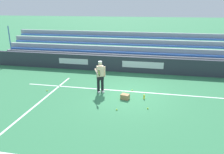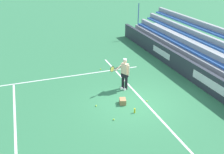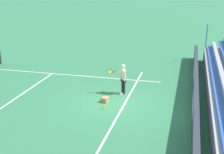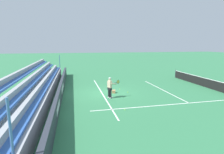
% 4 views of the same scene
% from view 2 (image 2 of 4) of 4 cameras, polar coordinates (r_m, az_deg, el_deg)
% --- Properties ---
extents(ground_plane, '(160.00, 160.00, 0.00)m').
position_cam_2_polar(ground_plane, '(12.83, 4.86, -5.59)').
color(ground_plane, '#337A4C').
extents(court_baseline_white, '(12.00, 0.10, 0.01)m').
position_cam_2_polar(court_baseline_white, '(13.02, 6.87, -5.18)').
color(court_baseline_white, white).
rests_on(court_baseline_white, ground).
extents(court_sideline_white, '(0.10, 12.00, 0.01)m').
position_cam_2_polar(court_sideline_white, '(15.56, -15.15, -0.68)').
color(court_sideline_white, white).
rests_on(court_sideline_white, ground).
extents(court_service_line_white, '(8.22, 0.10, 0.01)m').
position_cam_2_polar(court_service_line_white, '(11.95, -20.36, -9.74)').
color(court_service_line_white, white).
rests_on(court_service_line_white, ground).
extents(back_wall_sponsor_board, '(21.85, 0.25, 1.10)m').
position_cam_2_polar(back_wall_sponsor_board, '(14.61, 19.75, -0.66)').
color(back_wall_sponsor_board, '#2D333D').
rests_on(back_wall_sponsor_board, ground).
extents(tennis_player, '(0.56, 1.07, 1.71)m').
position_cam_2_polar(tennis_player, '(13.69, 2.70, 0.75)').
color(tennis_player, black).
rests_on(tennis_player, ground).
extents(ball_box_cardboard, '(0.47, 0.40, 0.26)m').
position_cam_2_polar(ball_box_cardboard, '(12.65, 2.34, -5.31)').
color(ball_box_cardboard, '#A87F51').
rests_on(ball_box_cardboard, ground).
extents(tennis_ball_on_baseline, '(0.07, 0.07, 0.07)m').
position_cam_2_polar(tennis_ball_on_baseline, '(16.43, -2.52, 1.72)').
color(tennis_ball_on_baseline, '#CCE533').
rests_on(tennis_ball_on_baseline, ground).
extents(tennis_ball_near_player, '(0.07, 0.07, 0.07)m').
position_cam_2_polar(tennis_ball_near_player, '(12.96, 7.62, -5.22)').
color(tennis_ball_near_player, '#CCE533').
rests_on(tennis_ball_near_player, ground).
extents(tennis_ball_midcourt, '(0.07, 0.07, 0.07)m').
position_cam_2_polar(tennis_ball_midcourt, '(11.51, 0.36, -9.23)').
color(tennis_ball_midcourt, '#CCE533').
rests_on(tennis_ball_midcourt, ground).
extents(tennis_ball_stray_back, '(0.07, 0.07, 0.07)m').
position_cam_2_polar(tennis_ball_stray_back, '(12.49, -3.49, -6.28)').
color(tennis_ball_stray_back, '#CCE533').
rests_on(tennis_ball_stray_back, ground).
extents(water_bottle, '(0.07, 0.07, 0.22)m').
position_cam_2_polar(water_bottle, '(12.00, 4.95, -7.32)').
color(water_bottle, yellow).
rests_on(water_bottle, ground).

